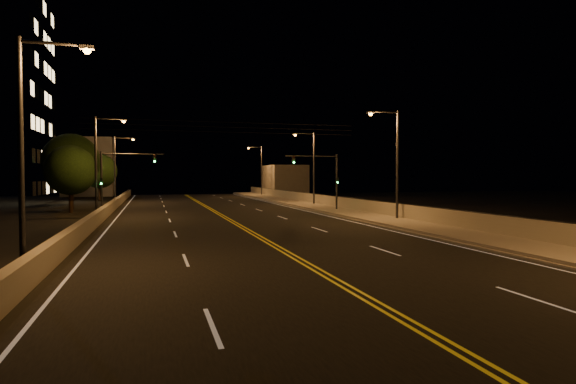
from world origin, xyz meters
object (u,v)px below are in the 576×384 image
object	(u,v)px
streetlight_2	(311,163)
tree_2	(70,168)
traffic_signal_right	(326,175)
tree_3	(99,171)
streetlight_3	(260,167)
streetlight_5	(100,159)
streetlight_4	(30,137)
traffic_signal_left	(115,175)
tree_0	(70,170)
streetlight_1	(394,157)
tree_1	(71,161)
streetlight_6	(117,164)

from	to	relation	value
streetlight_2	tree_2	bearing A→B (deg)	158.22
traffic_signal_right	tree_3	world-z (taller)	tree_3
traffic_signal_right	streetlight_3	bearing A→B (deg)	87.48
tree_3	streetlight_5	bearing A→B (deg)	-84.31
streetlight_3	streetlight_4	size ratio (longest dim) A/B	1.00
streetlight_3	traffic_signal_left	bearing A→B (deg)	-119.53
streetlight_2	tree_0	bearing A→B (deg)	-173.91
streetlight_1	tree_2	distance (m)	39.91
streetlight_2	traffic_signal_right	size ratio (longest dim) A/B	1.52
tree_1	streetlight_1	bearing A→B (deg)	-40.93
streetlight_4	tree_1	xyz separation A→B (m)	(-3.92, 35.44, 0.09)
tree_3	traffic_signal_right	bearing A→B (deg)	-51.32
traffic_signal_right	tree_0	bearing A→B (deg)	164.66
streetlight_5	tree_2	world-z (taller)	streetlight_5
streetlight_1	tree_1	xyz separation A→B (m)	(-25.32, 21.95, 0.09)
streetlight_6	tree_2	xyz separation A→B (m)	(-5.22, -1.44, -0.54)
streetlight_5	traffic_signal_right	size ratio (longest dim) A/B	1.52
streetlight_3	streetlight_4	bearing A→B (deg)	-109.82
streetlight_6	tree_1	size ratio (longest dim) A/B	1.06
streetlight_4	streetlight_6	world-z (taller)	same
tree_2	streetlight_3	bearing A→B (deg)	31.22
streetlight_2	streetlight_4	bearing A→B (deg)	-123.28
tree_3	streetlight_3	bearing A→B (deg)	16.99
streetlight_1	tree_0	xyz separation A→B (m)	(-24.59, 16.48, -0.88)
streetlight_1	streetlight_5	world-z (taller)	same
traffic_signal_right	tree_1	xyz separation A→B (m)	(-23.75, 11.79, 1.41)
streetlight_1	streetlight_5	distance (m)	23.64
traffic_signal_left	tree_1	size ratio (longest dim) A/B	0.70
streetlight_6	tree_2	size ratio (longest dim) A/B	1.21
streetlight_3	tree_1	world-z (taller)	streetlight_3
streetlight_3	traffic_signal_right	bearing A→B (deg)	-92.52
tree_3	tree_2	bearing A→B (deg)	-105.27
streetlight_4	streetlight_3	bearing A→B (deg)	70.18
streetlight_1	tree_0	bearing A→B (deg)	146.18
streetlight_5	tree_0	size ratio (longest dim) A/B	1.32
streetlight_3	tree_3	xyz separation A→B (m)	(-24.23, -7.40, -0.78)
tree_0	tree_2	size ratio (longest dim) A/B	0.92
streetlight_6	traffic_signal_right	world-z (taller)	streetlight_6
streetlight_2	tree_2	size ratio (longest dim) A/B	1.21
streetlight_4	tree_2	distance (m)	43.54
streetlight_6	tree_3	size ratio (longest dim) A/B	1.29
tree_0	tree_3	size ratio (longest dim) A/B	0.97
streetlight_5	tree_3	world-z (taller)	streetlight_5
tree_2	tree_3	distance (m)	9.05
streetlight_2	tree_1	xyz separation A→B (m)	(-25.32, 2.85, 0.09)
traffic_signal_right	streetlight_5	bearing A→B (deg)	-179.67
streetlight_5	tree_0	xyz separation A→B (m)	(-3.20, 6.43, -0.88)
streetlight_4	streetlight_6	distance (m)	44.66
traffic_signal_left	tree_2	size ratio (longest dim) A/B	0.80
streetlight_1	traffic_signal_left	xyz separation A→B (m)	(-20.23, 10.16, -1.32)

